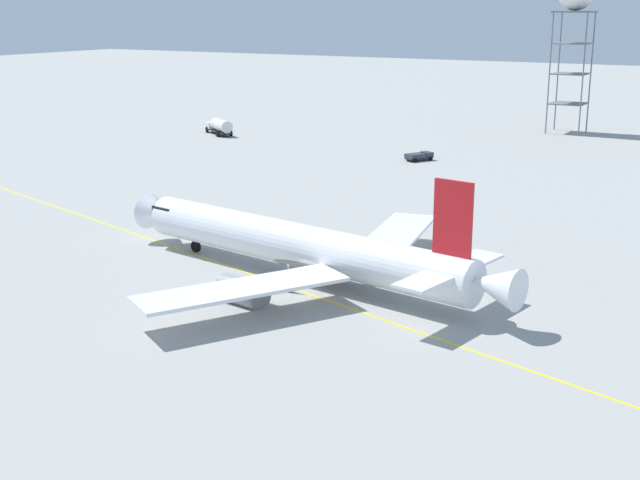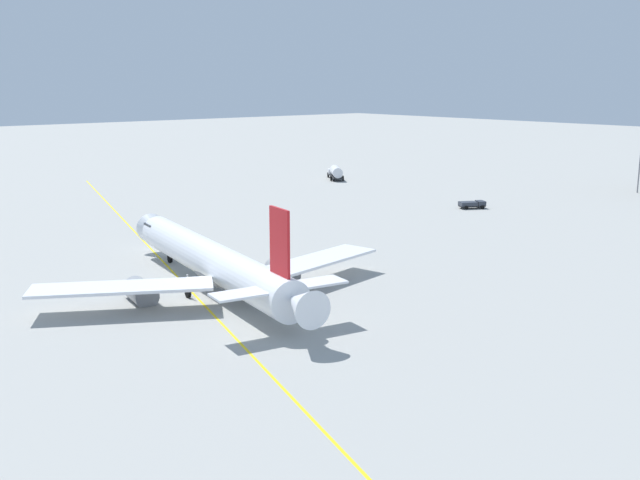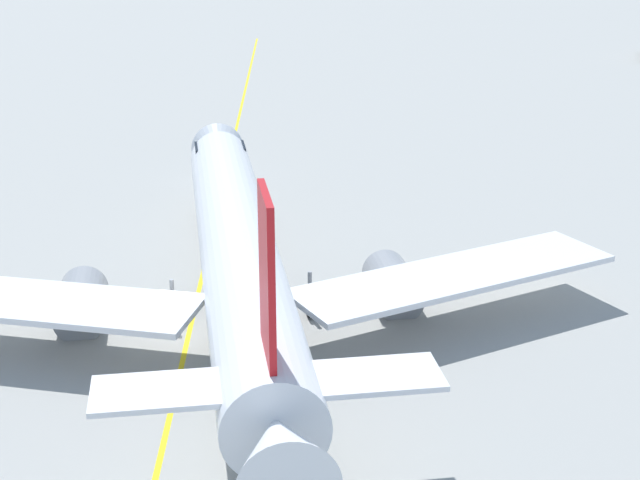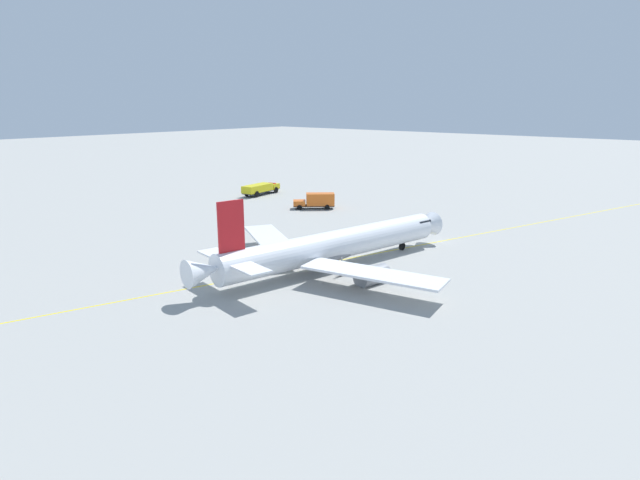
# 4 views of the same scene
# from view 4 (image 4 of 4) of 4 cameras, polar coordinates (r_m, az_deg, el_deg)

# --- Properties ---
(ground_plane) EXTENTS (600.00, 600.00, 0.00)m
(ground_plane) POSITION_cam_4_polar(r_m,az_deg,el_deg) (68.60, -1.73, -2.93)
(ground_plane) COLOR #9E9E99
(airliner_main) EXTENTS (36.15, 40.13, 10.70)m
(airliner_main) POSITION_cam_4_polar(r_m,az_deg,el_deg) (67.46, 1.23, -0.80)
(airliner_main) COLOR white
(airliner_main) RESTS_ON ground_plane
(catering_truck_truck) EXTENTS (7.67, 7.41, 3.10)m
(catering_truck_truck) POSITION_cam_4_polar(r_m,az_deg,el_deg) (106.25, -0.36, 4.28)
(catering_truck_truck) COLOR #232326
(catering_truck_truck) RESTS_ON ground_plane
(fire_tender_truck) EXTENTS (4.33, 10.80, 2.50)m
(fire_tender_truck) POSITION_cam_4_polar(r_m,az_deg,el_deg) (123.29, -6.43, 5.56)
(fire_tender_truck) COLOR #232326
(fire_tender_truck) RESTS_ON ground_plane
(taxiway_centreline) EXTENTS (52.22, 171.14, 0.01)m
(taxiway_centreline) POSITION_cam_4_polar(r_m,az_deg,el_deg) (71.68, 2.24, -2.16)
(taxiway_centreline) COLOR yellow
(taxiway_centreline) RESTS_ON ground_plane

